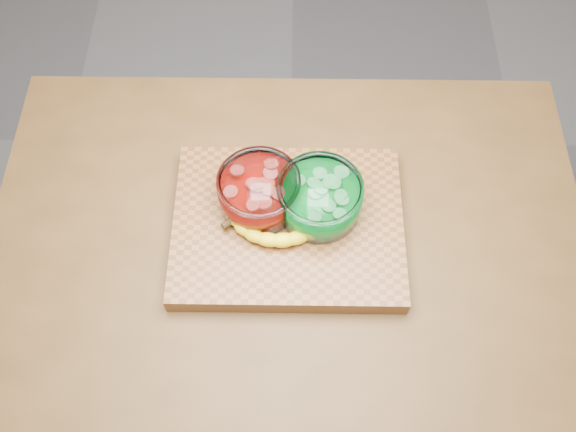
{
  "coord_description": "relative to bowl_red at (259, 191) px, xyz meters",
  "views": [
    {
      "loc": [
        0.01,
        -0.61,
        2.03
      ],
      "look_at": [
        0.0,
        0.0,
        0.96
      ],
      "focal_mm": 40.0,
      "sensor_mm": 36.0,
      "label": 1
    }
  ],
  "objects": [
    {
      "name": "cutting_board",
      "position": [
        0.06,
        -0.04,
        -0.06
      ],
      "size": [
        0.45,
        0.35,
        0.04
      ],
      "primitive_type": "cube",
      "color": "brown",
      "rests_on": "counter"
    },
    {
      "name": "counter",
      "position": [
        0.06,
        -0.04,
        -0.53
      ],
      "size": [
        1.2,
        0.8,
        0.9
      ],
      "primitive_type": "cube",
      "color": "#4E3317",
      "rests_on": "ground"
    },
    {
      "name": "ground",
      "position": [
        0.06,
        -0.04,
        -0.98
      ],
      "size": [
        3.5,
        3.5,
        0.0
      ],
      "primitive_type": "plane",
      "color": "#5C5C61",
      "rests_on": "ground"
    },
    {
      "name": "bowl_red",
      "position": [
        0.0,
        0.0,
        0.0
      ],
      "size": [
        0.16,
        0.16,
        0.08
      ],
      "color": "white",
      "rests_on": "cutting_board"
    },
    {
      "name": "bowl_green",
      "position": [
        0.12,
        -0.01,
        0.0
      ],
      "size": [
        0.16,
        0.16,
        0.08
      ],
      "color": "white",
      "rests_on": "cutting_board"
    },
    {
      "name": "banana",
      "position": [
        0.04,
        -0.06,
        -0.02
      ],
      "size": [
        0.24,
        0.11,
        0.03
      ],
      "primitive_type": null,
      "color": "yellow",
      "rests_on": "cutting_board"
    }
  ]
}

